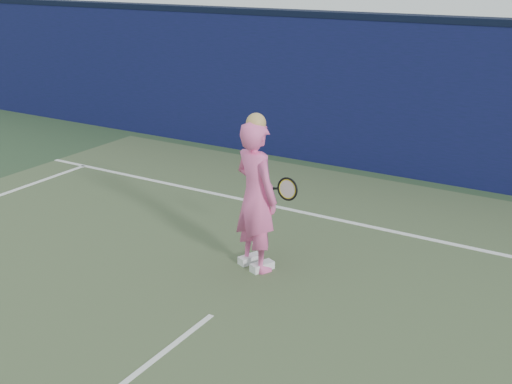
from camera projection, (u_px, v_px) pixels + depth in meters
The scene contains 5 objects.
ground at pixel (147, 366), 5.67m from camera, with size 80.00×80.00×0.00m, color #273C25.
backstop_wall at pixel (402, 100), 10.49m from camera, with size 24.00×0.40×2.50m, color #0C1334.
wall_cap at pixel (408, 18), 10.05m from camera, with size 24.00×0.42×0.10m, color black.
player at pixel (256, 196), 7.23m from camera, with size 0.76×0.64×1.84m.
racket at pixel (286, 189), 7.48m from camera, with size 0.50×0.21×0.28m.
Camera 1 is at (3.31, -3.63, 3.37)m, focal length 45.00 mm.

